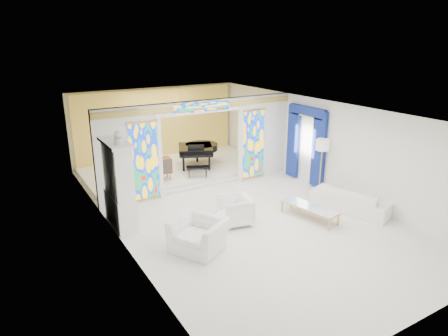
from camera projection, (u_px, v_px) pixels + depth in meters
floor at (233, 208)px, 12.04m from camera, size 12.00×12.00×0.00m
ceiling at (234, 109)px, 11.11m from camera, size 7.00×12.00×0.02m
wall_back at (156, 124)px, 16.47m from camera, size 7.00×0.02×3.00m
wall_front at (423, 252)px, 6.67m from camera, size 7.00×0.02×3.00m
wall_left at (114, 182)px, 9.87m from camera, size 0.02×12.00×3.00m
wall_right at (322, 145)px, 13.27m from camera, size 0.02×12.00×3.00m
partition_wall at (201, 141)px, 13.15m from camera, size 7.00×0.22×3.00m
stained_glass_left at (144, 162)px, 12.19m from camera, size 0.90×0.04×2.40m
stained_glass_right at (253, 144)px, 14.17m from camera, size 0.90×0.04×2.40m
stained_glass_transom at (202, 106)px, 12.71m from camera, size 2.00×0.04×0.34m
alcove_platform at (177, 169)px, 15.36m from camera, size 6.80×3.80×0.18m
gold_curtain_back at (157, 125)px, 16.38m from camera, size 6.70×0.10×2.90m
chandelier at (180, 105)px, 14.61m from camera, size 0.48×0.48×0.30m
blue_drapes at (306, 139)px, 13.77m from camera, size 0.14×1.85×2.65m
china_cabinet at (119, 185)px, 10.60m from camera, size 0.56×1.46×2.72m
armchair_left at (198, 235)px, 9.59m from camera, size 1.53×1.58×0.79m
armchair_right at (235, 210)px, 10.94m from camera, size 1.02×1.00×0.79m
sofa at (351, 199)px, 11.82m from camera, size 1.58×2.49×0.68m
side_table at (218, 223)px, 10.28m from camera, size 0.53×0.53×0.54m
vase at (217, 213)px, 10.20m from camera, size 0.21×0.21×0.19m
coffee_table at (309, 207)px, 11.25m from camera, size 0.86×1.80×0.39m
floor_lamp at (322, 147)px, 12.87m from camera, size 0.54×0.54×1.80m
grand_piano at (198, 149)px, 15.35m from camera, size 2.14×2.49×0.96m
tv_console at (161, 166)px, 13.83m from camera, size 0.69×0.49×0.76m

